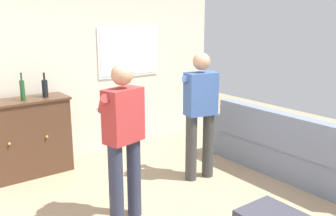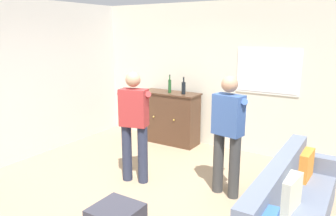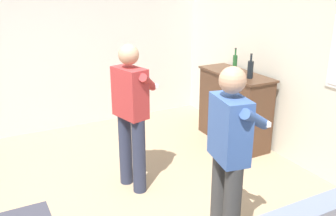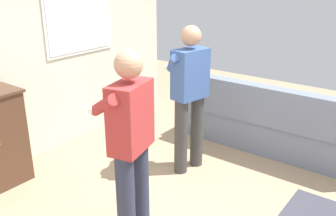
% 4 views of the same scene
% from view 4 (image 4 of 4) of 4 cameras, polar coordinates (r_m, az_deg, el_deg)
% --- Properties ---
extents(wall_back_with_window, '(5.20, 0.15, 2.80)m').
position_cam_4_polar(wall_back_with_window, '(4.74, -22.42, 8.88)').
color(wall_back_with_window, beige).
rests_on(wall_back_with_window, ground).
extents(couch, '(0.57, 2.58, 0.90)m').
position_cam_4_polar(couch, '(4.93, 16.71, -2.92)').
color(couch, slate).
rests_on(couch, ground).
extents(person_standing_left, '(0.54, 0.51, 1.68)m').
position_cam_4_polar(person_standing_left, '(2.99, -5.78, -5.19)').
color(person_standing_left, '#282D42').
rests_on(person_standing_left, ground).
extents(person_standing_right, '(0.55, 0.51, 1.68)m').
position_cam_4_polar(person_standing_right, '(4.17, 3.24, 2.35)').
color(person_standing_right, '#383838').
rests_on(person_standing_right, ground).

